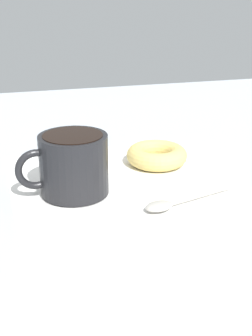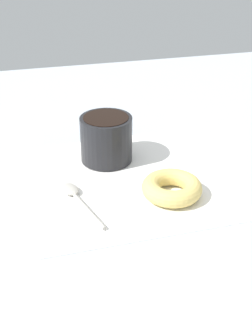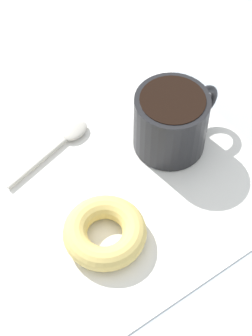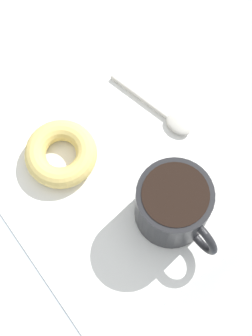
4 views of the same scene
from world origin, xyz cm
name	(u,v)px [view 1 (image 1 of 4)]	position (x,y,z in cm)	size (l,w,h in cm)	color
ground_plane	(105,186)	(0.00, 0.00, -1.00)	(120.00, 120.00, 2.00)	#B2BCC6
napkin	(126,183)	(2.27, 2.36, 0.15)	(30.79, 30.79, 0.30)	white
coffee_cup	(72,163)	(3.81, -5.08, 4.33)	(8.68, 11.72, 7.77)	black
donut	(157,155)	(-3.14, 8.65, 1.62)	(9.00, 9.00, 2.63)	#E5C66B
spoon	(171,203)	(10.94, 5.54, 0.70)	(4.95, 12.82, 0.90)	#B7B2A8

